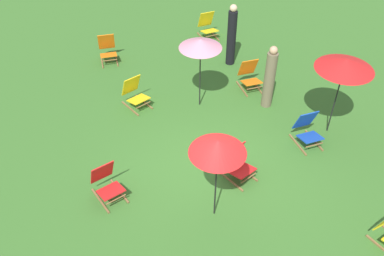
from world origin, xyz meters
TOP-DOWN VIEW (x-y plane):
  - ground_plane at (0.00, 0.00)m, footprint 40.00×40.00m
  - deckchair_0 at (0.49, -0.08)m, footprint 0.68×0.87m
  - deckchair_1 at (-2.19, 0.45)m, footprint 0.63×0.85m
  - deckchair_2 at (-0.84, 5.67)m, footprint 0.59×0.82m
  - deckchair_3 at (2.54, 5.87)m, footprint 0.48×0.76m
  - deckchair_4 at (2.36, 2.75)m, footprint 0.54×0.80m
  - deckchair_5 at (-0.76, 3.19)m, footprint 0.68×0.87m
  - deckchair_6 at (2.49, 0.24)m, footprint 0.52×0.79m
  - umbrella_0 at (0.79, 2.55)m, footprint 1.04×1.04m
  - umbrella_1 at (-0.38, -0.83)m, footprint 1.02×1.02m
  - umbrella_2 at (3.23, 0.37)m, footprint 1.29×1.29m
  - person_0 at (2.46, 4.09)m, footprint 0.35×0.35m
  - person_1 at (2.39, 1.86)m, footprint 0.36×0.36m

SIDE VIEW (x-z plane):
  - ground_plane at x=0.00m, z-range 0.00..0.00m
  - deckchair_0 at x=0.49m, z-range -0.05..0.79m
  - deckchair_1 at x=-2.19m, z-range -0.05..0.79m
  - deckchair_2 at x=-0.84m, z-range -0.05..0.79m
  - deckchair_3 at x=2.54m, z-range -0.05..0.79m
  - deckchair_4 at x=2.36m, z-range -0.05..0.79m
  - deckchair_5 at x=-0.76m, z-range -0.05..0.79m
  - deckchair_6 at x=2.49m, z-range -0.05..0.79m
  - person_1 at x=2.39m, z-range -0.04..1.69m
  - person_0 at x=2.46m, z-range -0.03..1.82m
  - umbrella_0 at x=0.79m, z-range 0.83..2.74m
  - umbrella_1 at x=-0.38m, z-range 0.82..2.76m
  - umbrella_2 at x=3.23m, z-range 0.88..2.89m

